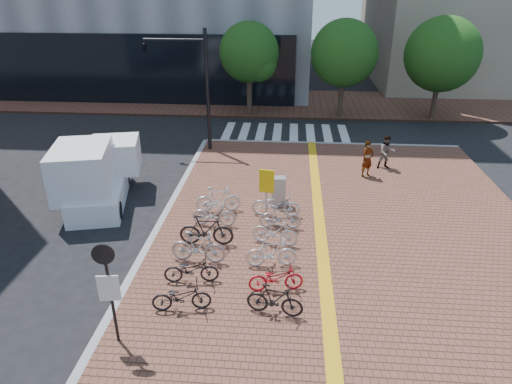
# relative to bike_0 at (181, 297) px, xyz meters

# --- Properties ---
(ground) EXTENTS (120.00, 120.00, 0.00)m
(ground) POSITION_rel_bike_0_xyz_m (2.04, 2.52, -0.58)
(ground) COLOR black
(ground) RESTS_ON ground
(kerb_west) EXTENTS (0.25, 34.00, 0.15)m
(kerb_west) POSITION_rel_bike_0_xyz_m (-1.96, -2.48, -0.50)
(kerb_west) COLOR gray
(kerb_west) RESTS_ON ground
(kerb_north) EXTENTS (14.00, 0.25, 0.15)m
(kerb_north) POSITION_rel_bike_0_xyz_m (5.04, 14.52, -0.50)
(kerb_north) COLOR gray
(kerb_north) RESTS_ON ground
(far_sidewalk) EXTENTS (70.00, 8.00, 0.15)m
(far_sidewalk) POSITION_rel_bike_0_xyz_m (2.04, 23.52, -0.50)
(far_sidewalk) COLOR brown
(far_sidewalk) RESTS_ON ground
(crosswalk) EXTENTS (7.50, 4.00, 0.01)m
(crosswalk) POSITION_rel_bike_0_xyz_m (2.54, 16.52, -0.57)
(crosswalk) COLOR silver
(crosswalk) RESTS_ON ground
(street_trees) EXTENTS (16.20, 4.60, 6.35)m
(street_trees) POSITION_rel_bike_0_xyz_m (7.09, 19.97, 3.52)
(street_trees) COLOR #38281E
(street_trees) RESTS_ON far_sidewalk
(bike_0) EXTENTS (1.71, 0.84, 0.86)m
(bike_0) POSITION_rel_bike_0_xyz_m (0.00, 0.00, 0.00)
(bike_0) COLOR black
(bike_0) RESTS_ON sidewalk
(bike_1) EXTENTS (1.70, 0.77, 0.86)m
(bike_1) POSITION_rel_bike_0_xyz_m (0.00, 1.28, 0.00)
(bike_1) COLOR black
(bike_1) RESTS_ON sidewalk
(bike_2) EXTENTS (1.84, 0.64, 1.09)m
(bike_2) POSITION_rel_bike_0_xyz_m (-0.00, 2.37, 0.11)
(bike_2) COLOR #A6A6AA
(bike_2) RESTS_ON sidewalk
(bike_3) EXTENTS (1.88, 0.58, 1.12)m
(bike_3) POSITION_rel_bike_0_xyz_m (0.09, 3.43, 0.13)
(bike_3) COLOR black
(bike_3) RESTS_ON sidewalk
(bike_4) EXTENTS (1.65, 0.52, 0.98)m
(bike_4) POSITION_rel_bike_0_xyz_m (0.12, 4.76, 0.06)
(bike_4) COLOR silver
(bike_4) RESTS_ON sidewalk
(bike_5) EXTENTS (1.83, 0.81, 1.06)m
(bike_5) POSITION_rel_bike_0_xyz_m (0.11, 5.89, 0.10)
(bike_5) COLOR silver
(bike_5) RESTS_ON sidewalk
(bike_6) EXTENTS (1.63, 0.70, 0.95)m
(bike_6) POSITION_rel_bike_0_xyz_m (2.56, 0.01, 0.04)
(bike_6) COLOR black
(bike_6) RESTS_ON sidewalk
(bike_7) EXTENTS (1.68, 0.83, 0.85)m
(bike_7) POSITION_rel_bike_0_xyz_m (2.56, 1.07, -0.01)
(bike_7) COLOR red
(bike_7) RESTS_ON sidewalk
(bike_8) EXTENTS (1.70, 0.68, 0.99)m
(bike_8) POSITION_rel_bike_0_xyz_m (2.36, 2.30, 0.07)
(bike_8) COLOR silver
(bike_8) RESTS_ON sidewalk
(bike_9) EXTENTS (1.68, 0.77, 0.98)m
(bike_9) POSITION_rel_bike_0_xyz_m (2.42, 3.63, 0.06)
(bike_9) COLOR silver
(bike_9) RESTS_ON sidewalk
(bike_10) EXTENTS (1.55, 0.44, 0.93)m
(bike_10) POSITION_rel_bike_0_xyz_m (2.57, 4.76, 0.04)
(bike_10) COLOR #AEAFB3
(bike_10) RESTS_ON sidewalk
(bike_11) EXTENTS (1.88, 0.74, 0.97)m
(bike_11) POSITION_rel_bike_0_xyz_m (2.37, 5.71, 0.06)
(bike_11) COLOR #B1B1B6
(bike_11) RESTS_ON sidewalk
(pedestrian_a) EXTENTS (0.75, 0.69, 1.71)m
(pedestrian_a) POSITION_rel_bike_0_xyz_m (6.39, 9.92, 0.43)
(pedestrian_a) COLOR gray
(pedestrian_a) RESTS_ON sidewalk
(pedestrian_b) EXTENTS (0.87, 0.72, 1.63)m
(pedestrian_b) POSITION_rel_bike_0_xyz_m (7.45, 10.99, 0.39)
(pedestrian_b) COLOR #454657
(pedestrian_b) RESTS_ON sidewalk
(utility_box) EXTENTS (0.59, 0.46, 1.21)m
(utility_box) POSITION_rel_bike_0_xyz_m (2.43, 6.66, 0.17)
(utility_box) COLOR #B7B7BC
(utility_box) RESTS_ON sidewalk
(yellow_sign) EXTENTS (0.56, 0.18, 2.06)m
(yellow_sign) POSITION_rel_bike_0_xyz_m (2.02, 5.35, 1.00)
(yellow_sign) COLOR #B7B7BC
(yellow_sign) RESTS_ON sidewalk
(notice_sign) EXTENTS (0.53, 0.15, 2.89)m
(notice_sign) POSITION_rel_bike_0_xyz_m (-1.36, -1.34, 1.39)
(notice_sign) COLOR black
(notice_sign) RESTS_ON sidewalk
(traffic_light_pole) EXTENTS (3.31, 1.28, 6.17)m
(traffic_light_pole) POSITION_rel_bike_0_xyz_m (-2.88, 13.08, 3.83)
(traffic_light_pole) COLOR black
(traffic_light_pole) RESTS_ON sidewalk
(box_truck) EXTENTS (3.04, 5.00, 2.70)m
(box_truck) POSITION_rel_bike_0_xyz_m (-4.93, 6.58, 0.69)
(box_truck) COLOR white
(box_truck) RESTS_ON ground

